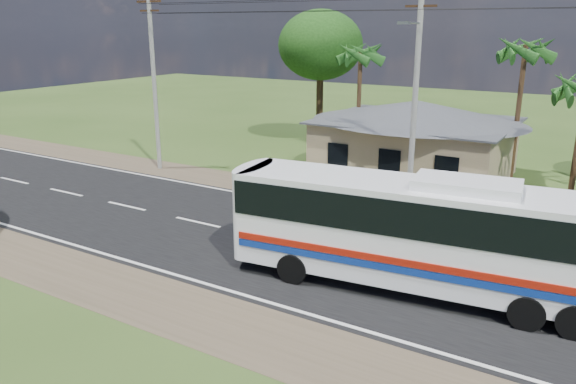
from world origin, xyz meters
name	(u,v)px	position (x,y,z in m)	size (l,w,h in m)	color
ground	(283,242)	(0.00, 0.00, 0.00)	(120.00, 120.00, 0.00)	#2D4418
road	(283,242)	(0.00, 0.00, 0.01)	(120.00, 16.00, 0.03)	black
house	(416,131)	(1.00, 13.00, 2.64)	(12.40, 10.00, 5.00)	tan
utility_poles	(408,89)	(2.67, 6.49, 5.77)	(32.80, 2.22, 11.00)	#9E9E99
palm_mid	(525,51)	(6.00, 15.50, 7.16)	(2.80, 2.80, 8.20)	#47301E
palm_far	(361,55)	(-4.00, 16.00, 6.68)	(2.80, 2.80, 7.70)	#47301E
tree_behind_house	(321,45)	(-8.00, 18.00, 7.12)	(6.00, 6.00, 9.61)	#47301E
coach_bus	(429,227)	(6.35, -1.31, 2.27)	(13.02, 4.19, 3.98)	white
person	(487,206)	(6.64, 6.33, 0.92)	(0.67, 0.44, 1.83)	navy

